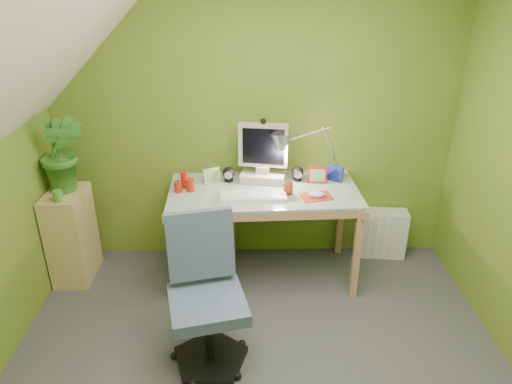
{
  "coord_description": "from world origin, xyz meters",
  "views": [
    {
      "loc": [
        -0.06,
        -2.0,
        2.26
      ],
      "look_at": [
        0.0,
        1.0,
        0.85
      ],
      "focal_mm": 33.0,
      "sensor_mm": 36.0,
      "label": 1
    }
  ],
  "objects_px": {
    "monitor": "(263,150)",
    "desk_lamp": "(322,141)",
    "radiator": "(380,233)",
    "potted_plant": "(62,153)",
    "task_chair": "(207,303)",
    "side_ledge": "(72,235)",
    "desk": "(263,233)"
  },
  "relations": [
    {
      "from": "desk_lamp",
      "to": "side_ledge",
      "type": "height_order",
      "value": "desk_lamp"
    },
    {
      "from": "monitor",
      "to": "side_ledge",
      "type": "xyz_separation_m",
      "value": [
        -1.51,
        -0.17,
        -0.64
      ]
    },
    {
      "from": "desk",
      "to": "monitor",
      "type": "relative_size",
      "value": 2.84
    },
    {
      "from": "potted_plant",
      "to": "task_chair",
      "type": "xyz_separation_m",
      "value": [
        1.12,
        -1.02,
        -0.59
      ]
    },
    {
      "from": "side_ledge",
      "to": "radiator",
      "type": "bearing_deg",
      "value": 5.78
    },
    {
      "from": "side_ledge",
      "to": "potted_plant",
      "type": "xyz_separation_m",
      "value": [
        0.03,
        0.05,
        0.67
      ]
    },
    {
      "from": "monitor",
      "to": "task_chair",
      "type": "bearing_deg",
      "value": -99.21
    },
    {
      "from": "desk",
      "to": "radiator",
      "type": "bearing_deg",
      "value": 12.5
    },
    {
      "from": "potted_plant",
      "to": "task_chair",
      "type": "height_order",
      "value": "potted_plant"
    },
    {
      "from": "desk",
      "to": "desk_lamp",
      "type": "relative_size",
      "value": 2.2
    },
    {
      "from": "monitor",
      "to": "radiator",
      "type": "xyz_separation_m",
      "value": [
        1.02,
        0.09,
        -0.8
      ]
    },
    {
      "from": "desk_lamp",
      "to": "task_chair",
      "type": "bearing_deg",
      "value": -123.59
    },
    {
      "from": "desk_lamp",
      "to": "task_chair",
      "type": "height_order",
      "value": "desk_lamp"
    },
    {
      "from": "desk_lamp",
      "to": "side_ledge",
      "type": "distance_m",
      "value": 2.1
    },
    {
      "from": "radiator",
      "to": "task_chair",
      "type": "bearing_deg",
      "value": -132.31
    },
    {
      "from": "desk_lamp",
      "to": "radiator",
      "type": "height_order",
      "value": "desk_lamp"
    },
    {
      "from": "desk_lamp",
      "to": "radiator",
      "type": "xyz_separation_m",
      "value": [
        0.57,
        0.09,
        -0.88
      ]
    },
    {
      "from": "task_chair",
      "to": "radiator",
      "type": "bearing_deg",
      "value": 28.43
    },
    {
      "from": "monitor",
      "to": "side_ledge",
      "type": "bearing_deg",
      "value": -164.9
    },
    {
      "from": "monitor",
      "to": "task_chair",
      "type": "distance_m",
      "value": 1.32
    },
    {
      "from": "desk_lamp",
      "to": "side_ledge",
      "type": "relative_size",
      "value": 0.87
    },
    {
      "from": "desk",
      "to": "radiator",
      "type": "distance_m",
      "value": 1.07
    },
    {
      "from": "desk_lamp",
      "to": "radiator",
      "type": "bearing_deg",
      "value": 11.13
    },
    {
      "from": "monitor",
      "to": "potted_plant",
      "type": "relative_size",
      "value": 0.83
    },
    {
      "from": "task_chair",
      "to": "desk_lamp",
      "type": "bearing_deg",
      "value": 41.26
    },
    {
      "from": "monitor",
      "to": "desk_lamp",
      "type": "xyz_separation_m",
      "value": [
        0.45,
        0.0,
        0.07
      ]
    },
    {
      "from": "desk",
      "to": "side_ledge",
      "type": "relative_size",
      "value": 1.92
    },
    {
      "from": "desk",
      "to": "potted_plant",
      "type": "bearing_deg",
      "value": 175.29
    },
    {
      "from": "desk",
      "to": "desk_lamp",
      "type": "bearing_deg",
      "value": 19.52
    },
    {
      "from": "radiator",
      "to": "potted_plant",
      "type": "bearing_deg",
      "value": -168.98
    },
    {
      "from": "desk",
      "to": "desk_lamp",
      "type": "distance_m",
      "value": 0.86
    },
    {
      "from": "side_ledge",
      "to": "task_chair",
      "type": "relative_size",
      "value": 0.81
    }
  ]
}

